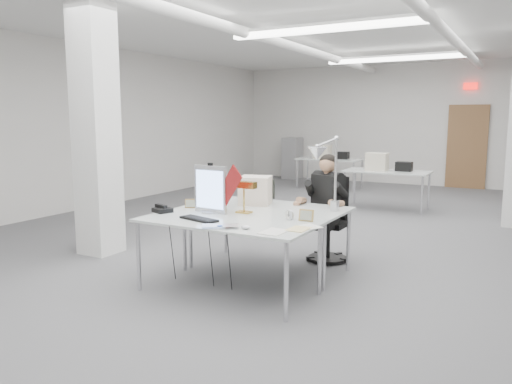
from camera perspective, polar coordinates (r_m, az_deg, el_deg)
room_shell at (r=7.27m, az=8.12°, el=7.77°), size 10.04×14.04×3.24m
desk_main at (r=5.03m, az=-3.27°, el=-3.38°), size 1.80×0.90×0.02m
desk_second at (r=5.79m, az=1.47°, el=-1.78°), size 1.80×0.90×0.02m
bg_desk_a at (r=10.01m, az=14.73°, el=2.29°), size 1.60×0.80×0.02m
bg_desk_b at (r=12.70m, az=8.42°, el=3.73°), size 1.60×0.80×0.02m
filing_cabinet at (r=14.70m, az=4.17°, el=3.87°), size 0.45×0.55×1.20m
office_chair at (r=6.26m, az=8.24°, el=-3.56°), size 0.62×0.62×0.96m
seated_person at (r=6.14m, az=8.16°, el=0.20°), size 0.69×0.75×0.90m
monitor at (r=5.40m, az=-5.21°, el=0.32°), size 0.41×0.07×0.51m
pennant at (r=5.23m, az=-3.11°, el=0.63°), size 0.42×0.17×0.48m
keyboard at (r=5.05m, az=-6.54°, el=-3.09°), size 0.47×0.25×0.02m
laptop at (r=4.64m, az=-4.15°, el=-4.07°), size 0.41×0.36×0.03m
mouse at (r=4.62m, az=-1.20°, el=-4.04°), size 0.10×0.06×0.04m
bankers_lamp at (r=5.38m, az=-1.39°, el=-0.80°), size 0.27×0.11×0.31m
desk_phone at (r=5.53m, az=-10.64°, el=-2.05°), size 0.24×0.23×0.05m
picture_frame_left at (r=5.74m, az=-7.47°, el=-1.29°), size 0.13×0.10×0.10m
picture_frame_right at (r=4.98m, az=5.77°, el=-2.66°), size 0.15×0.05×0.12m
desk_clock at (r=5.03m, az=3.85°, el=-2.64°), size 0.11×0.07×0.11m
paper_stack_a at (r=4.51m, az=2.09°, el=-4.56°), size 0.20×0.29×0.01m
paper_stack_b at (r=4.62m, az=4.89°, el=-4.24°), size 0.18×0.25×0.01m
paper_stack_c at (r=4.74m, az=6.27°, el=-3.94°), size 0.25×0.23×0.01m
beige_monitor at (r=5.91m, az=-0.07°, el=0.19°), size 0.43×0.42×0.33m
architect_lamp at (r=5.27m, az=8.17°, el=2.28°), size 0.29×0.73×0.92m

